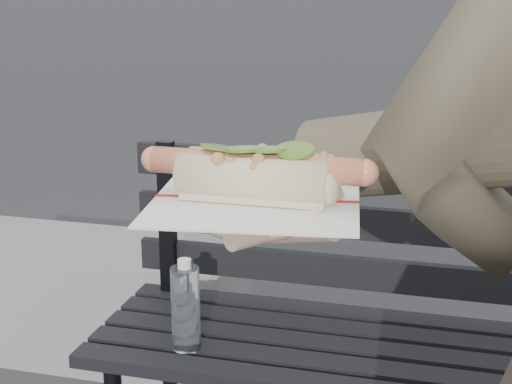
% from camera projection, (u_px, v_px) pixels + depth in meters
% --- Properties ---
extents(park_bench, '(1.50, 0.44, 0.88)m').
position_uv_depth(park_bench, '(420.00, 322.00, 1.78)').
color(park_bench, black).
rests_on(park_bench, ground).
extents(concrete_block, '(1.20, 0.40, 0.40)m').
position_uv_depth(concrete_block, '(71.00, 295.00, 2.73)').
color(concrete_block, slate).
rests_on(concrete_block, ground).
extents(held_hotdog, '(0.63, 0.32, 0.20)m').
position_uv_depth(held_hotdog, '(474.00, 152.00, 0.74)').
color(held_hotdog, brown).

